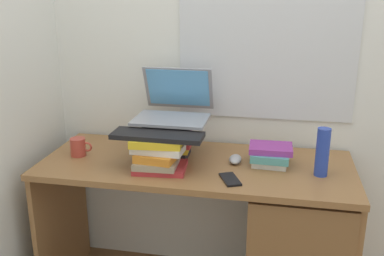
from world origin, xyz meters
The scene contains 12 objects.
wall_back centered at (0.00, 0.35, 1.30)m, with size 6.00×0.06×2.60m.
wall_left centered at (-0.87, 0.00, 1.30)m, with size 0.05×6.00×2.60m, color silver.
desk centered at (0.39, -0.02, 0.42)m, with size 1.51×0.62×0.77m.
book_stack_tall centered at (-0.14, 0.05, 0.87)m, with size 0.23×0.18×0.19m.
book_stack_keyboard_riser centered at (-0.16, -0.13, 0.85)m, with size 0.26×0.21×0.16m.
book_stack_side centered at (0.35, 0.04, 0.82)m, with size 0.21×0.19×0.10m.
laptop centered at (-0.14, 0.12, 1.02)m, with size 0.36×0.35×0.24m.
keyboard centered at (-0.16, -0.13, 0.94)m, with size 0.42×0.14×0.02m, color black.
computer_mouse centered at (0.19, 0.03, 0.79)m, with size 0.06×0.10×0.04m, color #A5A8AD.
mug centered at (-0.60, -0.03, 0.82)m, with size 0.11×0.08×0.09m.
water_bottle centered at (0.58, -0.04, 0.89)m, with size 0.06×0.06×0.22m, color #263FA5.
cell_phone centered at (0.19, -0.18, 0.78)m, with size 0.07×0.14×0.01m, color black.
Camera 1 is at (0.37, -1.98, 1.60)m, focal length 41.75 mm.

